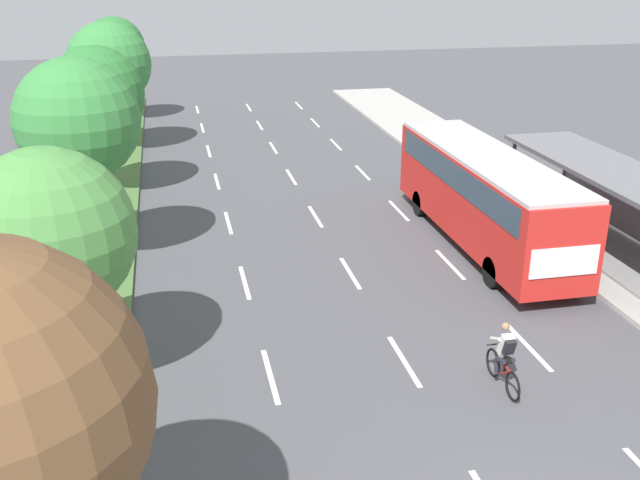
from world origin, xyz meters
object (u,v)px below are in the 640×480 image
(bus_shelter, at_px, (629,207))
(cyclist, at_px, (504,359))
(median_tree_farthest, at_px, (115,47))
(bus, at_px, (484,190))
(median_tree_fourth, at_px, (96,94))
(median_tree_second, at_px, (48,235))
(median_tree_third, at_px, (77,120))
(median_tree_fifth, at_px, (109,64))

(bus_shelter, xyz_separation_m, cyclist, (-7.59, -6.69, -1.08))
(cyclist, bearing_deg, median_tree_farthest, 107.33)
(bus, height_order, cyclist, bus)
(bus, relative_size, median_tree_fourth, 1.79)
(bus_shelter, distance_m, bus, 4.82)
(median_tree_fourth, bearing_deg, cyclist, -59.51)
(median_tree_second, xyz_separation_m, median_tree_fourth, (-0.02, 15.43, 0.40))
(bus, distance_m, median_tree_second, 15.34)
(median_tree_third, distance_m, median_tree_fourth, 7.73)
(median_tree_second, bearing_deg, median_tree_farthest, 90.01)
(median_tree_fifth, bearing_deg, bus_shelter, -46.13)
(bus_shelter, xyz_separation_m, bus, (-4.28, 2.21, 0.20))
(bus, height_order, median_tree_second, median_tree_second)
(median_tree_third, xyz_separation_m, median_tree_fifth, (0.06, 15.43, -0.36))
(bus_shelter, height_order, median_tree_third, median_tree_third)
(median_tree_third, relative_size, median_tree_fifth, 1.03)
(median_tree_third, bearing_deg, bus_shelter, -9.72)
(median_tree_third, xyz_separation_m, median_tree_fourth, (-0.04, 7.71, -0.53))
(median_tree_fifth, bearing_deg, median_tree_farthest, 90.64)
(median_tree_fifth, distance_m, median_tree_farthest, 7.72)
(median_tree_third, height_order, median_tree_farthest, median_tree_third)
(bus, xyz_separation_m, median_tree_farthest, (-13.57, 23.99, 2.50))
(median_tree_third, distance_m, median_tree_farthest, 23.15)
(cyclist, bearing_deg, median_tree_fifth, 112.01)
(median_tree_second, distance_m, median_tree_third, 7.77)
(cyclist, xyz_separation_m, median_tree_second, (-10.26, 2.03, 3.25))
(median_tree_fourth, relative_size, median_tree_fifth, 0.95)
(median_tree_fourth, xyz_separation_m, median_tree_farthest, (0.02, 15.43, 0.12))
(bus, relative_size, median_tree_farthest, 1.80)
(bus, bearing_deg, median_tree_third, 176.44)
(bus, relative_size, cyclist, 6.20)
(median_tree_second, distance_m, median_tree_fourth, 15.43)
(bus, bearing_deg, cyclist, -110.40)
(bus, bearing_deg, median_tree_fifth, 129.65)
(cyclist, distance_m, median_tree_third, 14.74)
(median_tree_third, height_order, median_tree_fourth, median_tree_third)
(median_tree_second, relative_size, median_tree_fourth, 0.93)
(bus_shelter, bearing_deg, median_tree_fourth, 148.92)
(median_tree_second, height_order, median_tree_third, median_tree_third)
(bus_shelter, relative_size, median_tree_second, 2.10)
(median_tree_second, xyz_separation_m, median_tree_third, (0.02, 7.71, 0.93))
(bus_shelter, relative_size, cyclist, 6.79)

